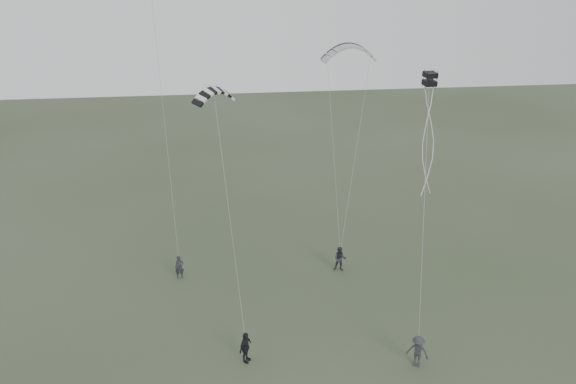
{
  "coord_description": "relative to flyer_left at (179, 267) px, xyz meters",
  "views": [
    {
      "loc": [
        -3.76,
        -27.82,
        20.42
      ],
      "look_at": [
        0.66,
        5.02,
        7.15
      ],
      "focal_mm": 35.0,
      "sensor_mm": 36.0,
      "label": 1
    }
  ],
  "objects": [
    {
      "name": "kite_pale_large",
      "position": [
        13.43,
        7.36,
        14.04
      ],
      "size": [
        4.39,
        1.59,
        1.86
      ],
      "primitive_type": null,
      "rotation": [
        0.15,
        0.0,
        0.09
      ],
      "color": "#A3A5A7",
      "rests_on": "flyer_right"
    },
    {
      "name": "flyer_right",
      "position": [
        11.43,
        -0.47,
        0.07
      ],
      "size": [
        1.04,
        0.89,
        1.84
      ],
      "primitive_type": "imported",
      "rotation": [
        0.0,
        0.0,
        -0.24
      ],
      "color": "#28272D",
      "rests_on": "ground"
    },
    {
      "name": "ground",
      "position": [
        6.72,
        -7.52,
        -0.85
      ],
      "size": [
        140.0,
        140.0,
        0.0
      ],
      "primitive_type": "plane",
      "color": "#313E28",
      "rests_on": "ground"
    },
    {
      "name": "kite_striped",
      "position": [
        3.02,
        -4.26,
        13.28
      ],
      "size": [
        2.65,
        2.35,
        1.22
      ],
      "primitive_type": null,
      "rotation": [
        0.35,
        0.0,
        0.65
      ],
      "color": "black",
      "rests_on": "flyer_center"
    },
    {
      "name": "flyer_far",
      "position": [
        13.33,
        -11.33,
        0.1
      ],
      "size": [
        1.41,
        1.26,
        1.9
      ],
      "primitive_type": "imported",
      "rotation": [
        0.0,
        0.0,
        -0.58
      ],
      "color": "#2C2C31",
      "rests_on": "ground"
    },
    {
      "name": "kite_box",
      "position": [
        14.52,
        -6.45,
        14.03
      ],
      "size": [
        0.73,
        0.79,
        0.78
      ],
      "primitive_type": null,
      "rotation": [
        0.11,
        0.0,
        0.16
      ],
      "color": "black",
      "rests_on": "flyer_far"
    },
    {
      "name": "flyer_center",
      "position": [
        4.04,
        -9.7,
        0.08
      ],
      "size": [
        1.01,
        1.15,
        1.86
      ],
      "primitive_type": "imported",
      "rotation": [
        0.0,
        0.0,
        0.94
      ],
      "color": "black",
      "rests_on": "ground"
    },
    {
      "name": "flyer_left",
      "position": [
        0.0,
        0.0,
        0.0
      ],
      "size": [
        0.65,
        0.45,
        1.7
      ],
      "primitive_type": "imported",
      "rotation": [
        0.0,
        0.0,
        0.07
      ],
      "color": "#232328",
      "rests_on": "ground"
    }
  ]
}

